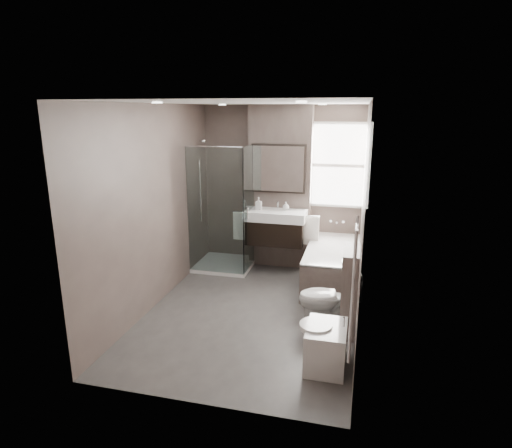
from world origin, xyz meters
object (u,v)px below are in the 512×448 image
(vanity, at_px, (276,227))
(toilet, at_px, (328,298))
(bathtub, at_px, (332,264))
(bidet, at_px, (325,345))

(vanity, xyz_separation_m, toilet, (0.97, -1.62, -0.38))
(vanity, relative_size, toilet, 1.33)
(bathtub, bearing_deg, vanity, 160.63)
(toilet, relative_size, bidet, 1.27)
(vanity, xyz_separation_m, bathtub, (0.92, -0.33, -0.43))
(vanity, distance_m, bidet, 2.72)
(vanity, distance_m, bathtub, 1.07)
(bathtub, relative_size, toilet, 2.24)
(bidet, bearing_deg, vanity, 112.29)
(vanity, relative_size, bathtub, 0.59)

